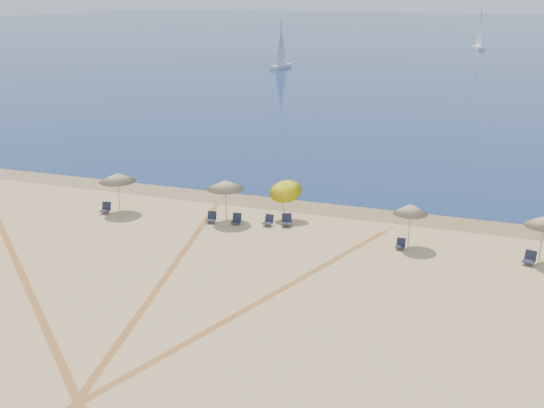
{
  "coord_description": "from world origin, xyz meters",
  "views": [
    {
      "loc": [
        12.15,
        -14.85,
        13.61
      ],
      "look_at": [
        0.0,
        20.0,
        1.3
      ],
      "focal_mm": 42.33,
      "sensor_mm": 36.0,
      "label": 1
    }
  ],
  "objects_px": {
    "chair_2": "(106,208)",
    "sailboat_3": "(281,54)",
    "chair_5": "(268,221)",
    "umbrella_1": "(117,177)",
    "chair_3": "(212,218)",
    "chair_7": "(401,244)",
    "chair_8": "(530,258)",
    "umbrella_2": "(226,185)",
    "umbrella_5": "(544,221)",
    "chair_6": "(287,221)",
    "sailboat_2": "(479,37)",
    "umbrella_3": "(285,188)",
    "umbrella_4": "(411,209)",
    "chair_4": "(237,219)"
  },
  "relations": [
    {
      "from": "umbrella_1",
      "to": "chair_8",
      "type": "xyz_separation_m",
      "value": [
        24.84,
        -0.27,
        -1.98
      ]
    },
    {
      "from": "umbrella_2",
      "to": "umbrella_3",
      "type": "bearing_deg",
      "value": 24.56
    },
    {
      "from": "umbrella_4",
      "to": "chair_6",
      "type": "relative_size",
      "value": 3.04
    },
    {
      "from": "chair_6",
      "to": "chair_4",
      "type": "bearing_deg",
      "value": 178.32
    },
    {
      "from": "chair_8",
      "to": "chair_3",
      "type": "bearing_deg",
      "value": -163.97
    },
    {
      "from": "umbrella_5",
      "to": "sailboat_2",
      "type": "xyz_separation_m",
      "value": [
        -8.33,
        134.34,
        0.66
      ]
    },
    {
      "from": "chair_4",
      "to": "chair_6",
      "type": "relative_size",
      "value": 0.84
    },
    {
      "from": "umbrella_5",
      "to": "sailboat_2",
      "type": "relative_size",
      "value": 0.27
    },
    {
      "from": "umbrella_1",
      "to": "chair_2",
      "type": "xyz_separation_m",
      "value": [
        -0.69,
        -0.55,
        -1.99
      ]
    },
    {
      "from": "chair_3",
      "to": "chair_6",
      "type": "xyz_separation_m",
      "value": [
        4.57,
        0.96,
        0.03
      ]
    },
    {
      "from": "umbrella_5",
      "to": "chair_2",
      "type": "height_order",
      "value": "umbrella_5"
    },
    {
      "from": "chair_5",
      "to": "sailboat_3",
      "type": "height_order",
      "value": "sailboat_3"
    },
    {
      "from": "chair_6",
      "to": "chair_7",
      "type": "distance_m",
      "value": 7.26
    },
    {
      "from": "umbrella_2",
      "to": "umbrella_5",
      "type": "distance_m",
      "value": 18.15
    },
    {
      "from": "umbrella_1",
      "to": "chair_6",
      "type": "xyz_separation_m",
      "value": [
        11.04,
        1.04,
        -1.97
      ]
    },
    {
      "from": "chair_2",
      "to": "umbrella_1",
      "type": "bearing_deg",
      "value": 27.46
    },
    {
      "from": "chair_7",
      "to": "chair_5",
      "type": "bearing_deg",
      "value": 173.06
    },
    {
      "from": "umbrella_4",
      "to": "sailboat_2",
      "type": "height_order",
      "value": "sailboat_2"
    },
    {
      "from": "umbrella_2",
      "to": "umbrella_1",
      "type": "bearing_deg",
      "value": -174.5
    },
    {
      "from": "umbrella_5",
      "to": "chair_8",
      "type": "height_order",
      "value": "umbrella_5"
    },
    {
      "from": "chair_5",
      "to": "chair_2",
      "type": "bearing_deg",
      "value": -168.13
    },
    {
      "from": "sailboat_2",
      "to": "sailboat_3",
      "type": "xyz_separation_m",
      "value": [
        -32.73,
        -54.44,
        -0.31
      ]
    },
    {
      "from": "chair_2",
      "to": "sailboat_3",
      "type": "relative_size",
      "value": 0.09
    },
    {
      "from": "umbrella_4",
      "to": "chair_3",
      "type": "xyz_separation_m",
      "value": [
        -12.03,
        -0.06,
        -1.91
      ]
    },
    {
      "from": "chair_7",
      "to": "chair_8",
      "type": "bearing_deg",
      "value": 2.01
    },
    {
      "from": "umbrella_3",
      "to": "chair_8",
      "type": "height_order",
      "value": "umbrella_3"
    },
    {
      "from": "sailboat_3",
      "to": "chair_4",
      "type": "bearing_deg",
      "value": -64.15
    },
    {
      "from": "chair_2",
      "to": "umbrella_5",
      "type": "bearing_deg",
      "value": -9.19
    },
    {
      "from": "umbrella_1",
      "to": "chair_7",
      "type": "height_order",
      "value": "umbrella_1"
    },
    {
      "from": "chair_3",
      "to": "chair_4",
      "type": "bearing_deg",
      "value": 0.66
    },
    {
      "from": "sailboat_2",
      "to": "chair_5",
      "type": "bearing_deg",
      "value": -109.16
    },
    {
      "from": "chair_3",
      "to": "sailboat_3",
      "type": "bearing_deg",
      "value": 97.53
    },
    {
      "from": "chair_3",
      "to": "sailboat_3",
      "type": "height_order",
      "value": "sailboat_3"
    },
    {
      "from": "umbrella_5",
      "to": "umbrella_2",
      "type": "bearing_deg",
      "value": 178.59
    },
    {
      "from": "umbrella_3",
      "to": "chair_4",
      "type": "bearing_deg",
      "value": -142.73
    },
    {
      "from": "umbrella_2",
      "to": "umbrella_5",
      "type": "xyz_separation_m",
      "value": [
        18.14,
        -0.45,
        -0.05
      ]
    },
    {
      "from": "chair_3",
      "to": "chair_4",
      "type": "distance_m",
      "value": 1.59
    },
    {
      "from": "umbrella_3",
      "to": "chair_8",
      "type": "distance_m",
      "value": 14.61
    },
    {
      "from": "umbrella_5",
      "to": "chair_3",
      "type": "height_order",
      "value": "umbrella_5"
    },
    {
      "from": "umbrella_4",
      "to": "sailboat_3",
      "type": "height_order",
      "value": "sailboat_3"
    },
    {
      "from": "umbrella_5",
      "to": "chair_6",
      "type": "relative_size",
      "value": 3.12
    },
    {
      "from": "chair_3",
      "to": "umbrella_2",
      "type": "bearing_deg",
      "value": 32.11
    },
    {
      "from": "chair_6",
      "to": "umbrella_5",
      "type": "bearing_deg",
      "value": -18.31
    },
    {
      "from": "sailboat_3",
      "to": "chair_2",
      "type": "bearing_deg",
      "value": -70.18
    },
    {
      "from": "chair_4",
      "to": "umbrella_1",
      "type": "bearing_deg",
      "value": 174.14
    },
    {
      "from": "chair_6",
      "to": "sailboat_2",
      "type": "height_order",
      "value": "sailboat_2"
    },
    {
      "from": "chair_3",
      "to": "umbrella_3",
      "type": "bearing_deg",
      "value": 19.77
    },
    {
      "from": "chair_5",
      "to": "chair_7",
      "type": "distance_m",
      "value": 8.25
    },
    {
      "from": "umbrella_5",
      "to": "chair_4",
      "type": "xyz_separation_m",
      "value": [
        -17.3,
        0.07,
        -1.98
      ]
    },
    {
      "from": "umbrella_1",
      "to": "chair_3",
      "type": "height_order",
      "value": "umbrella_1"
    }
  ]
}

